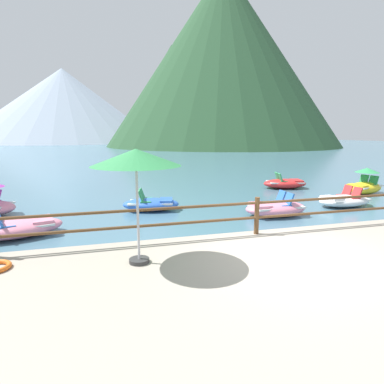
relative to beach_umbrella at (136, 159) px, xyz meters
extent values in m
plane|color=#477084|center=(3.06, 39.51, -2.45)|extent=(200.00, 200.00, 0.00)
cube|color=#A39989|center=(3.06, -2.69, -2.25)|extent=(28.00, 8.00, 0.40)
cylinder|color=brown|center=(3.06, 1.06, -1.57)|extent=(0.12, 0.12, 0.95)
cylinder|color=brown|center=(3.06, 1.06, -1.24)|extent=(23.80, 0.07, 0.07)
cylinder|color=brown|center=(3.06, 1.06, -1.62)|extent=(23.80, 0.07, 0.07)
cylinder|color=#B2B2B7|center=(0.00, 0.00, -1.05)|extent=(0.05, 0.05, 2.00)
cone|color=#338E4C|center=(0.00, 0.00, 0.03)|extent=(1.70, 1.70, 0.32)
cylinder|color=#333333|center=(0.00, 0.00, -2.01)|extent=(0.40, 0.40, 0.08)
ellipsoid|color=pink|center=(-3.14, 3.69, -2.19)|extent=(2.78, 1.92, 0.50)
cube|color=silver|center=(-3.14, 3.69, -2.11)|extent=(2.18, 1.55, 0.06)
cube|color=blue|center=(-3.25, 3.39, -2.04)|extent=(0.50, 0.50, 0.08)
cube|color=blue|center=(-3.39, 3.87, -2.04)|extent=(0.50, 0.50, 0.08)
cube|color=pink|center=(-2.47, 3.89, -2.05)|extent=(0.78, 1.00, 0.12)
ellipsoid|color=white|center=(8.71, 4.53, -2.22)|extent=(2.34, 1.34, 0.45)
cube|color=silver|center=(8.71, 4.53, -2.14)|extent=(1.82, 1.09, 0.06)
cube|color=red|center=(8.87, 4.78, -2.07)|extent=(0.42, 0.42, 0.08)
cube|color=red|center=(9.05, 4.79, -1.85)|extent=(0.23, 0.41, 0.43)
cube|color=red|center=(8.89, 4.29, -2.07)|extent=(0.42, 0.42, 0.08)
cube|color=red|center=(9.07, 4.30, -1.85)|extent=(0.23, 0.41, 0.43)
cube|color=white|center=(8.09, 4.50, -2.08)|extent=(0.54, 0.88, 0.12)
ellipsoid|color=blue|center=(1.02, 5.88, -2.21)|extent=(2.33, 1.54, 0.47)
cube|color=silver|center=(1.02, 5.88, -2.13)|extent=(1.82, 1.24, 0.06)
cube|color=#339956|center=(0.82, 5.69, -2.06)|extent=(0.47, 0.47, 0.08)
cube|color=#339956|center=(0.65, 5.73, -1.84)|extent=(0.28, 0.43, 0.43)
cube|color=#339956|center=(0.91, 6.13, -2.06)|extent=(0.47, 0.47, 0.08)
cube|color=#339956|center=(0.74, 6.17, -1.84)|extent=(0.28, 0.43, 0.43)
cube|color=blue|center=(1.60, 5.76, -2.07)|extent=(0.62, 0.87, 0.12)
ellipsoid|color=red|center=(8.68, 8.97, -2.19)|extent=(2.50, 1.70, 0.50)
cube|color=silver|center=(8.68, 8.97, -2.11)|extent=(1.96, 1.37, 0.06)
cube|color=#339956|center=(8.46, 8.76, -2.04)|extent=(0.47, 0.47, 0.08)
cube|color=#339956|center=(8.28, 8.79, -1.82)|extent=(0.28, 0.43, 0.43)
cube|color=#339956|center=(8.56, 9.25, -2.04)|extent=(0.47, 0.47, 0.08)
cube|color=#339956|center=(8.38, 9.28, -1.82)|extent=(0.28, 0.43, 0.43)
cube|color=red|center=(9.29, 8.84, -2.05)|extent=(0.67, 0.96, 0.12)
ellipsoid|color=pink|center=(5.26, 3.93, -2.19)|extent=(2.30, 1.30, 0.52)
cube|color=silver|center=(5.26, 3.93, -2.10)|extent=(1.80, 1.06, 0.06)
cube|color=blue|center=(5.43, 4.19, -2.03)|extent=(0.40, 0.40, 0.08)
cube|color=blue|center=(5.61, 4.19, -1.81)|extent=(0.21, 0.40, 0.43)
cube|color=blue|center=(5.44, 3.68, -2.03)|extent=(0.40, 0.40, 0.08)
cube|color=blue|center=(5.62, 3.68, -1.81)|extent=(0.21, 0.40, 0.43)
cube|color=pink|center=(4.63, 3.93, -2.04)|extent=(0.51, 0.90, 0.12)
ellipsoid|color=yellow|center=(11.60, 6.56, -2.16)|extent=(2.46, 1.78, 0.57)
cube|color=silver|center=(11.60, 6.56, -2.06)|extent=(1.94, 1.44, 0.06)
cube|color=#339956|center=(11.69, 6.83, -1.99)|extent=(0.50, 0.50, 0.08)
cube|color=#339956|center=(11.86, 6.89, -1.77)|extent=(0.32, 0.44, 0.43)
cube|color=#339956|center=(11.83, 6.39, -1.99)|extent=(0.50, 0.50, 0.08)
cube|color=#339956|center=(12.00, 6.44, -1.77)|extent=(0.32, 0.44, 0.43)
cube|color=yellow|center=(11.02, 6.38, -2.00)|extent=(0.71, 0.93, 0.12)
cone|color=#339956|center=(11.70, 6.59, -1.29)|extent=(1.40, 1.40, 0.22)
cone|color=#284C2D|center=(25.97, 65.69, 17.06)|extent=(53.08, 53.08, 39.02)
cone|color=#284C2D|center=(15.35, 71.69, 9.26)|extent=(29.19, 29.19, 23.41)
cone|color=#93A3B7|center=(-13.63, 110.86, 9.58)|extent=(64.10, 64.10, 24.05)
camera|label=1|loc=(-0.52, -5.96, 0.47)|focal=29.53mm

